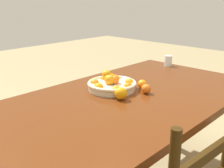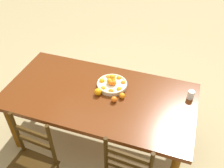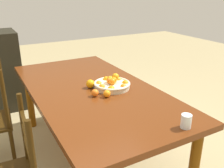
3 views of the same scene
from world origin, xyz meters
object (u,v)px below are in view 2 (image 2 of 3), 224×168
Objects in this scene: chair_by_cabinet at (31,168)px; dining_table at (99,100)px; fruit_bowl at (112,84)px; orange_loose_1 at (98,92)px; orange_loose_0 at (114,99)px; drinking_glass at (191,95)px; orange_loose_2 at (122,96)px.

dining_table is at bearing 71.02° from chair_by_cabinet.
fruit_bowl is 0.20m from orange_loose_1.
fruit_bowl is at bearing -65.96° from orange_loose_0.
drinking_glass reaches higher than orange_loose_1.
orange_loose_0 is at bearing 51.86° from orange_loose_2.
orange_loose_0 is 0.10m from orange_loose_2.
orange_loose_2 is (-0.63, -0.90, 0.34)m from chair_by_cabinet.
orange_loose_1 is (0.20, -0.05, 0.01)m from orange_loose_0.
chair_by_cabinet reaches higher than orange_loose_0.
dining_table is 0.23m from fruit_bowl.
dining_table is 0.98m from chair_by_cabinet.
fruit_bowl is at bearing 69.92° from chair_by_cabinet.
orange_loose_1 is 0.99m from drinking_glass.
fruit_bowl is 0.21m from orange_loose_2.
dining_table is 6.12× the size of fruit_bowl.
orange_loose_0 is (-0.19, 0.05, 0.11)m from dining_table.
fruit_bowl is 5.46× the size of orange_loose_2.
drinking_glass reaches higher than orange_loose_0.
orange_loose_1 is 1.27× the size of orange_loose_2.
chair_by_cabinet is at bearing 65.88° from fruit_bowl.
fruit_bowl reaches higher than dining_table.
drinking_glass is at bearing -161.62° from orange_loose_2.
fruit_bowl is (-0.09, -0.17, 0.12)m from dining_table.
drinking_glass is (-0.86, -0.09, 0.01)m from fruit_bowl.
fruit_bowl is (-0.47, -1.04, 0.34)m from chair_by_cabinet.
dining_table is at bearing -129.94° from orange_loose_1.
chair_by_cabinet is at bearing 55.14° from orange_loose_2.
orange_loose_1 is (0.10, 0.17, 0.00)m from fruit_bowl.
fruit_bowl is 5.33× the size of orange_loose_0.
dining_table is 2.06× the size of chair_by_cabinet.
orange_loose_2 is 0.65× the size of drinking_glass.
dining_table is 21.74× the size of drinking_glass.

